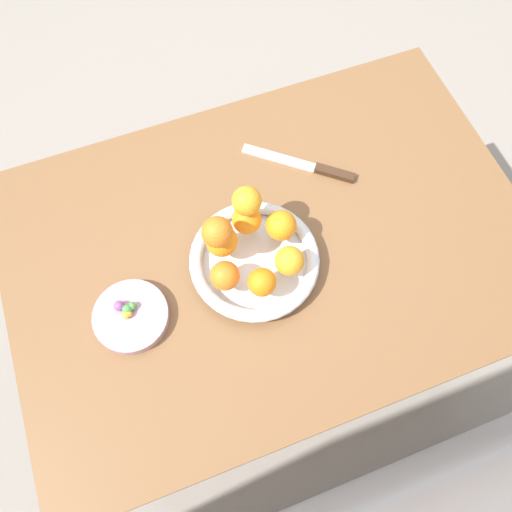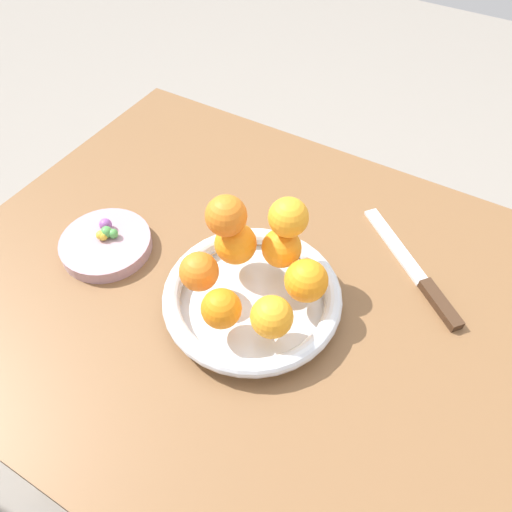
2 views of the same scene
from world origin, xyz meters
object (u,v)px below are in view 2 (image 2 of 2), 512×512
Objects in this scene: orange_7 at (228,214)px; candy_ball_1 at (109,232)px; knife at (418,275)px; orange_1 at (272,317)px; fruit_bowl at (252,297)px; candy_ball_2 at (106,225)px; candy_dish at (106,244)px; orange_6 at (288,217)px; candy_ball_4 at (113,234)px; candy_ball_6 at (101,235)px; orange_3 at (282,248)px; orange_5 at (199,272)px; orange_4 at (236,244)px; dining_table at (289,336)px; candy_ball_5 at (103,235)px; orange_0 at (221,309)px; candy_ball_3 at (107,232)px; candy_ball_0 at (103,236)px; orange_2 at (305,283)px.

candy_ball_1 is at bearing 12.62° from orange_7.
orange_1 is at bearing 57.91° from knife.
fruit_bowl is at bearing 148.73° from orange_7.
candy_ball_2 is (0.01, -0.01, 0.00)m from candy_ball_1.
orange_1 is at bearing 176.22° from candy_dish.
orange_6 is (0.04, -0.12, 0.06)m from orange_1.
candy_ball_4 and candy_ball_6 have the same top height.
orange_3 is at bearing -155.04° from orange_7.
fruit_bowl is 0.09m from orange_5.
candy_ball_6 is (0.22, 0.06, -0.04)m from orange_4.
orange_6 is 3.59× the size of candy_ball_6.
orange_6 is (0.04, -0.04, 0.22)m from dining_table.
candy_ball_5 is at bearing -135.39° from candy_ball_6.
candy_dish is at bearing 4.79° from fruit_bowl.
orange_0 is 0.14m from orange_3.
orange_5 reaches higher than candy_ball_5.
orange_5 reaches higher than fruit_bowl.
candy_ball_5 is at bearing 15.24° from orange_7.
candy_ball_4 is (-0.01, -0.01, 0.02)m from candy_dish.
orange_6 reaches higher than knife.
orange_5 is 0.19m from candy_ball_4.
orange_3 is at bearing -162.22° from candy_ball_5.
orange_7 is at bearing -164.04° from candy_dish.
candy_ball_3 is 0.09× the size of knife.
candy_ball_5 is (0.00, -0.00, 0.02)m from candy_dish.
candy_dish is 0.20m from orange_5.
orange_0 is (0.06, 0.10, 0.16)m from dining_table.
orange_6 is 2.80× the size of candy_ball_2.
candy_ball_4 is 0.02m from candy_ball_6.
orange_6 reaches higher than candy_ball_3.
orange_5 is 0.20m from candy_ball_3.
candy_ball_6 is (0.27, 0.02, 0.01)m from fruit_bowl.
orange_6 is 0.32m from candy_ball_6.
knife is (-0.46, -0.20, -0.02)m from candy_ball_0.
candy_ball_4 is at bearing -139.78° from candy_ball_6.
orange_4 reaches higher than candy_dish.
orange_4 reaches higher than candy_ball_4.
candy_dish is 2.56× the size of orange_6.
orange_7 reaches higher than candy_ball_6.
candy_ball_0 is 1.03× the size of candy_ball_1.
candy_ball_2 is (0.22, 0.04, -0.10)m from orange_7.
candy_dish is at bearing 93.93° from candy_ball_3.
candy_ball_4 reaches higher than dining_table.
orange_5 is at bearing -30.92° from orange_0.
orange_0 is at bearing 170.18° from candy_ball_5.
orange_2 reaches higher than fruit_bowl.
candy_dish is 0.69× the size of knife.
orange_1 is 0.12m from orange_3.
candy_ball_1 is 0.89× the size of candy_ball_4.
candy_ball_1 is at bearing 6.35° from orange_2.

